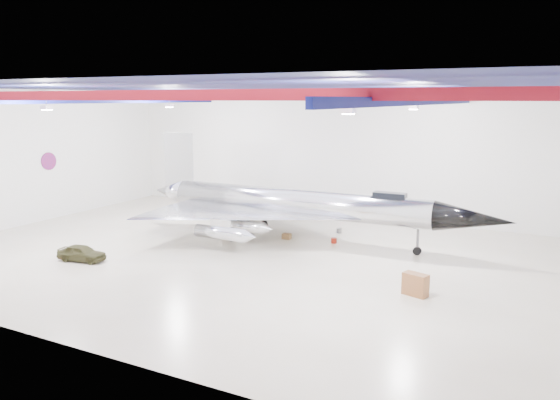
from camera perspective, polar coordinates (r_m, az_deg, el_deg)
The scene contains 17 objects.
floor at distance 36.80m, azimuth -4.62°, elevation -5.64°, with size 40.00×40.00×0.00m, color #BAAD93.
wall_back at distance 48.92m, azimuth 4.69°, elevation 4.95°, with size 40.00×40.00×0.00m, color silver.
wall_left at distance 49.28m, azimuth -24.89°, elevation 4.05°, with size 30.00×30.00×0.00m, color silver.
ceiling at distance 35.36m, azimuth -4.89°, elevation 11.74°, with size 40.00×40.00×0.00m, color #0A0F38.
ceiling_structure at distance 35.35m, azimuth -4.88°, elevation 10.64°, with size 39.50×29.50×1.08m.
wall_roundel at distance 50.52m, azimuth -23.02°, elevation 3.75°, with size 1.50×1.50×0.10m, color #B21414.
jet_aircraft at distance 39.80m, azimuth 1.58°, elevation -0.69°, with size 27.80×16.10×7.59m.
jeep at distance 37.25m, azimuth -20.02°, elevation -5.21°, with size 1.26×3.13×1.07m, color #3A381D.
desk at distance 29.93m, azimuth 13.96°, elevation -8.56°, with size 1.31×0.65×1.20m, color brown.
crate_ply at distance 40.55m, azimuth -5.67°, elevation -3.91°, with size 0.45×0.36×0.31m, color olive.
toolbox_red at distance 45.66m, azimuth -3.27°, elevation -2.25°, with size 0.41×0.33×0.29m, color maroon.
engine_drum at distance 40.87m, azimuth -3.05°, elevation -3.68°, with size 0.46×0.46×0.42m, color #59595B.
parts_bin at distance 40.49m, azimuth 0.69°, elevation -3.80°, with size 0.60×0.48×0.42m, color olive.
crate_small at distance 45.48m, azimuth -5.61°, elevation -2.33°, with size 0.41×0.33×0.29m, color #59595B.
tool_chest at distance 39.55m, azimuth 5.65°, elevation -4.23°, with size 0.42×0.42×0.38m, color maroon.
oil_barrel at distance 42.55m, azimuth -3.85°, elevation -3.15°, with size 0.52×0.42×0.36m, color olive.
spares_box at distance 42.55m, azimuth 6.19°, elevation -3.20°, with size 0.40×0.40×0.36m, color #59595B.
Camera 1 is at (18.90, -29.87, 10.23)m, focal length 35.00 mm.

